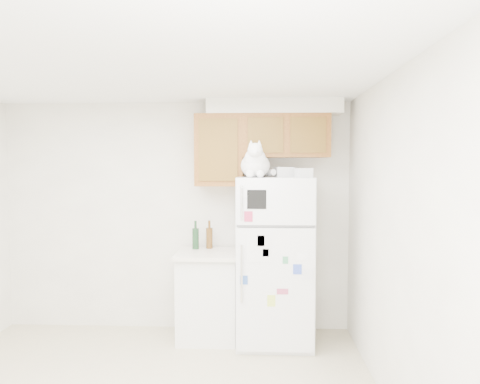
# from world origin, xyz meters

# --- Properties ---
(room_shell) EXTENTS (3.84, 4.04, 2.52)m
(room_shell) POSITION_xyz_m (0.12, 0.24, 1.67)
(room_shell) COLOR white
(room_shell) RESTS_ON ground_plane
(refrigerator) EXTENTS (0.76, 0.78, 1.70)m
(refrigerator) POSITION_xyz_m (1.08, 1.61, 0.85)
(refrigerator) COLOR white
(refrigerator) RESTS_ON ground_plane
(base_counter) EXTENTS (0.64, 0.64, 0.92)m
(base_counter) POSITION_xyz_m (0.39, 1.68, 0.46)
(base_counter) COLOR white
(base_counter) RESTS_ON ground_plane
(cat) EXTENTS (0.35, 0.52, 0.37)m
(cat) POSITION_xyz_m (0.88, 1.47, 1.84)
(cat) COLOR white
(cat) RESTS_ON refrigerator
(storage_box_back) EXTENTS (0.21, 0.17, 0.10)m
(storage_box_back) POSITION_xyz_m (1.17, 1.64, 1.75)
(storage_box_back) COLOR white
(storage_box_back) RESTS_ON refrigerator
(storage_box_front) EXTENTS (0.18, 0.15, 0.09)m
(storage_box_front) POSITION_xyz_m (1.36, 1.48, 1.74)
(storage_box_front) COLOR white
(storage_box_front) RESTS_ON refrigerator
(bottle_green) EXTENTS (0.07, 0.07, 0.30)m
(bottle_green) POSITION_xyz_m (0.24, 1.82, 1.07)
(bottle_green) COLOR #19381E
(bottle_green) RESTS_ON base_counter
(bottle_amber) EXTENTS (0.07, 0.07, 0.30)m
(bottle_amber) POSITION_xyz_m (0.38, 1.86, 1.07)
(bottle_amber) COLOR #593814
(bottle_amber) RESTS_ON base_counter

